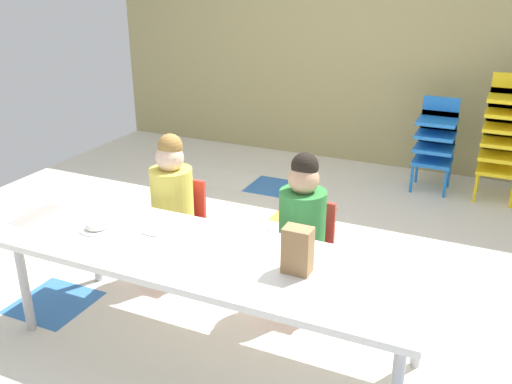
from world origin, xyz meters
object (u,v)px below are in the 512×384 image
seated_child_near_camera (173,193)px  kid_chair_yellow_stack (504,132)px  seated_child_middle_seat (303,217)px  paper_plate_center_table (159,229)px  paper_plate_near_edge (97,229)px  kid_chair_blue_stack (436,139)px  donut_powdered_on_plate (97,225)px  paper_bag_brown (298,250)px  craft_table (211,261)px

seated_child_near_camera → kid_chair_yellow_stack: kid_chair_yellow_stack is taller
seated_child_near_camera → seated_child_middle_seat: same height
seated_child_near_camera → paper_plate_center_table: seated_child_near_camera is taller
kid_chair_yellow_stack → paper_plate_near_edge: size_ratio=5.78×
seated_child_near_camera → paper_plate_center_table: (0.20, -0.46, -0.00)m
seated_child_middle_seat → kid_chair_blue_stack: bearing=79.5°
seated_child_middle_seat → paper_plate_near_edge: bearing=-147.7°
seated_child_near_camera → seated_child_middle_seat: 0.85m
seated_child_near_camera → kid_chair_blue_stack: seated_child_near_camera is taller
paper_plate_center_table → donut_powdered_on_plate: 0.33m
seated_child_middle_seat → paper_plate_center_table: 0.79m
kid_chair_yellow_stack → paper_bag_brown: kid_chair_yellow_stack is taller
paper_plate_center_table → paper_plate_near_edge: bearing=-155.3°
kid_chair_blue_stack → kid_chair_yellow_stack: (0.52, 0.00, 0.12)m
craft_table → seated_child_near_camera: (-0.58, 0.57, 0.05)m
kid_chair_blue_stack → donut_powdered_on_plate: (-1.35, -2.79, 0.12)m
paper_bag_brown → donut_powdered_on_plate: bearing=-178.4°
seated_child_middle_seat → donut_powdered_on_plate: seated_child_middle_seat is taller
craft_table → donut_powdered_on_plate: 0.68m
kid_chair_yellow_stack → seated_child_near_camera: bearing=-129.0°
paper_plate_near_edge → paper_plate_center_table: (0.30, 0.14, 0.00)m
seated_child_middle_seat → donut_powdered_on_plate: 1.11m
paper_plate_near_edge → donut_powdered_on_plate: donut_powdered_on_plate is taller
kid_chair_blue_stack → paper_bag_brown: size_ratio=3.64×
seated_child_near_camera → paper_plate_near_edge: size_ratio=5.10×
craft_table → donut_powdered_on_plate: bearing=-178.2°
kid_chair_yellow_stack → kid_chair_blue_stack: bearing=-179.9°
seated_child_near_camera → seated_child_middle_seat: bearing=0.0°
paper_bag_brown → paper_plate_center_table: 0.83m
kid_chair_blue_stack → paper_bag_brown: bearing=-94.8°
craft_table → paper_plate_center_table: size_ratio=11.76×
seated_child_near_camera → paper_bag_brown: size_ratio=4.17×
paper_bag_brown → paper_plate_near_edge: 1.12m
craft_table → paper_bag_brown: bearing=1.3°
kid_chair_blue_stack → donut_powdered_on_plate: kid_chair_blue_stack is taller
kid_chair_blue_stack → paper_plate_near_edge: (-1.35, -2.79, 0.09)m
seated_child_middle_seat → kid_chair_yellow_stack: (0.93, 2.20, 0.02)m
craft_table → paper_plate_near_edge: (-0.67, -0.02, 0.05)m
kid_chair_blue_stack → paper_plate_center_table: (-1.05, -2.65, 0.09)m
kid_chair_yellow_stack → paper_plate_center_table: bearing=-120.7°
paper_plate_center_table → donut_powdered_on_plate: (-0.30, -0.14, 0.02)m
kid_chair_yellow_stack → paper_plate_center_table: kid_chair_yellow_stack is taller
seated_child_near_camera → kid_chair_blue_stack: size_ratio=1.15×
craft_table → paper_bag_brown: paper_bag_brown is taller
kid_chair_yellow_stack → donut_powdered_on_plate: (-1.87, -2.79, -0.00)m
kid_chair_blue_stack → seated_child_near_camera: bearing=-119.8°
craft_table → kid_chair_yellow_stack: size_ratio=2.04×
seated_child_near_camera → paper_plate_center_table: 0.50m
craft_table → seated_child_near_camera: bearing=135.5°
paper_plate_near_edge → donut_powdered_on_plate: 0.02m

